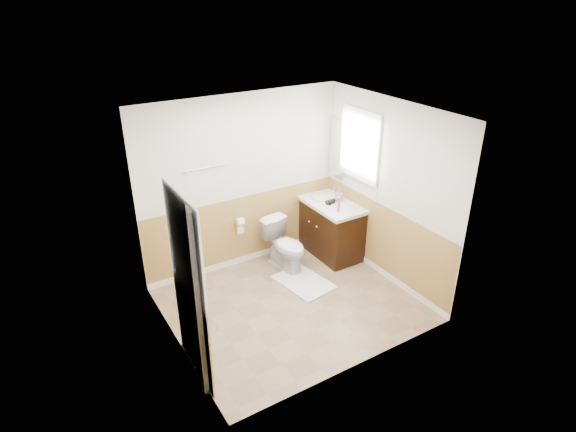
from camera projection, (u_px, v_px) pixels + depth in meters
floor at (291, 304)px, 6.20m from camera, size 3.00×3.00×0.00m
ceiling at (292, 114)px, 5.10m from camera, size 3.00×3.00×0.00m
wall_back at (243, 183)px, 6.65m from camera, size 3.00×0.00×3.00m
wall_front at (362, 269)px, 4.65m from camera, size 3.00×0.00×3.00m
wall_left at (169, 252)px, 4.95m from camera, size 0.00×3.00×3.00m
wall_right at (387, 192)px, 6.35m from camera, size 0.00×3.00×3.00m
wainscot_back at (245, 231)px, 6.97m from camera, size 3.00×0.00×3.00m
wainscot_front at (356, 329)px, 4.99m from camera, size 3.00×0.00×3.00m
wainscot_left at (178, 310)px, 5.28m from camera, size 0.00×2.60×2.60m
wainscot_right at (382, 242)px, 6.68m from camera, size 0.00×2.60×2.60m
toilet at (285, 245)px, 6.86m from camera, size 0.51×0.76×0.72m
bath_mat at (304, 282)px, 6.64m from camera, size 0.67×0.87×0.02m
vanity_cabinet at (329, 228)px, 7.26m from camera, size 0.55×1.10×0.80m
vanity_knob_left at (317, 227)px, 6.98m from camera, size 0.03×0.03×0.03m
vanity_knob_right at (309, 221)px, 7.13m from camera, size 0.03×0.03×0.03m
countertop at (329, 203)px, 7.07m from camera, size 0.60×1.15×0.05m
sink_basin at (324, 197)px, 7.17m from camera, size 0.36×0.36×0.02m
faucet at (334, 191)px, 7.23m from camera, size 0.02×0.02×0.14m
lotion_bottle at (339, 204)px, 6.71m from camera, size 0.05×0.05×0.22m
soap_dispenser at (339, 195)px, 7.04m from camera, size 0.11×0.11×0.19m
hair_dryer_body at (330, 202)px, 6.97m from camera, size 0.14×0.07×0.07m
hair_dryer_handle at (330, 205)px, 6.94m from camera, size 0.03×0.03×0.07m
mirror_panel at (337, 149)px, 7.05m from camera, size 0.02×0.35×0.90m
window_frame at (360, 145)px, 6.57m from camera, size 0.04×0.80×1.00m
window_glass at (361, 145)px, 6.58m from camera, size 0.01×0.70×0.90m
door at (196, 288)px, 4.75m from camera, size 0.29×0.78×2.04m
door_frame at (189, 290)px, 4.71m from camera, size 0.02×0.92×2.10m
door_knob at (191, 277)px, 5.06m from camera, size 0.06×0.06×0.06m
towel_bar at (205, 168)px, 6.20m from camera, size 0.62×0.02×0.02m
tp_holder_bar at (240, 222)px, 6.79m from camera, size 0.14×0.02×0.02m
tp_roll at (240, 222)px, 6.79m from camera, size 0.10×0.11×0.11m
tp_sheet at (241, 229)px, 6.83m from camera, size 0.10×0.01×0.16m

